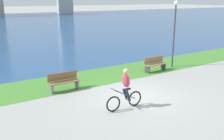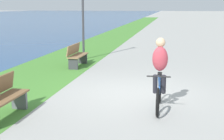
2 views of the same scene
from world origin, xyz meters
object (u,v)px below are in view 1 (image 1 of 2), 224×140
(bench_near_path, at_px, (64,82))
(lamppost_tall, at_px, (175,25))
(cyclist_lead, at_px, (125,89))
(bench_far_along_path, at_px, (155,64))

(bench_near_path, distance_m, lamppost_tall, 8.04)
(cyclist_lead, distance_m, bench_near_path, 3.57)
(cyclist_lead, height_order, bench_far_along_path, cyclist_lead)
(bench_near_path, xyz_separation_m, bench_far_along_path, (6.01, 0.20, 0.00))
(cyclist_lead, height_order, bench_near_path, cyclist_lead)
(bench_far_along_path, xyz_separation_m, lamppost_tall, (1.69, 0.20, 2.28))
(bench_near_path, bearing_deg, lamppost_tall, 3.03)
(bench_near_path, bearing_deg, bench_far_along_path, 1.94)
(bench_near_path, height_order, bench_far_along_path, same)
(bench_far_along_path, relative_size, lamppost_tall, 0.36)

